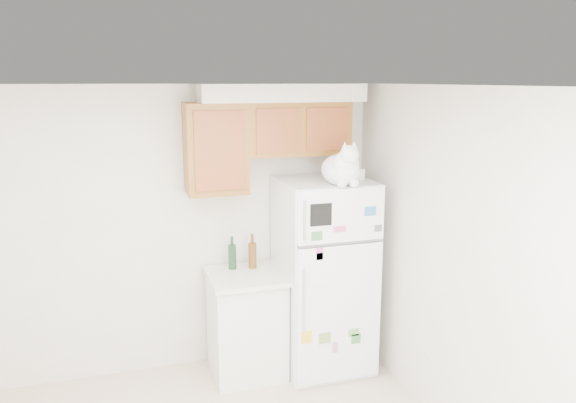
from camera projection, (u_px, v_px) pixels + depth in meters
name	position (u px, v px, depth m)	size (l,w,h in m)	color
room_shell	(200.00, 238.00, 3.11)	(3.84, 4.04, 2.52)	silver
refrigerator	(324.00, 275.00, 4.93)	(0.76, 0.78, 1.70)	white
base_counter	(246.00, 323.00, 4.88)	(0.64, 0.64, 0.92)	white
cat	(343.00, 168.00, 4.49)	(0.36, 0.53, 0.37)	white
storage_box_back	(341.00, 173.00, 4.79)	(0.18, 0.13, 0.10)	white
storage_box_front	(354.00, 174.00, 4.78)	(0.15, 0.11, 0.09)	white
bottle_green	(232.00, 253.00, 4.86)	(0.07, 0.07, 0.29)	#19381E
bottle_amber	(252.00, 251.00, 4.88)	(0.07, 0.07, 0.31)	#593814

